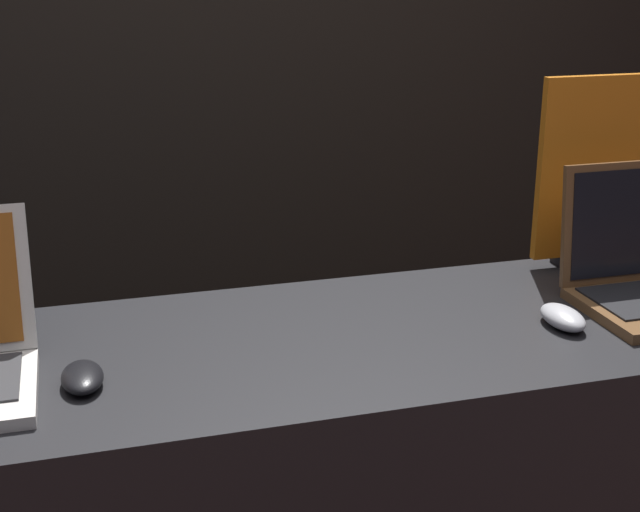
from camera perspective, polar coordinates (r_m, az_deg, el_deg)
name	(u,v)px	position (r m, az deg, el deg)	size (l,w,h in m)	color
wall_back	(187,13)	(2.83, -8.54, 15.14)	(8.00, 0.05, 2.80)	black
mouse_front	(82,377)	(1.43, -14.97, -7.49)	(0.06, 0.11, 0.03)	black
mouse_back	(563,317)	(1.65, 15.28, -3.81)	(0.06, 0.11, 0.03)	#B2B2B7
promo_stand_back	(599,177)	(1.95, 17.44, 4.85)	(0.28, 0.07, 0.40)	black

